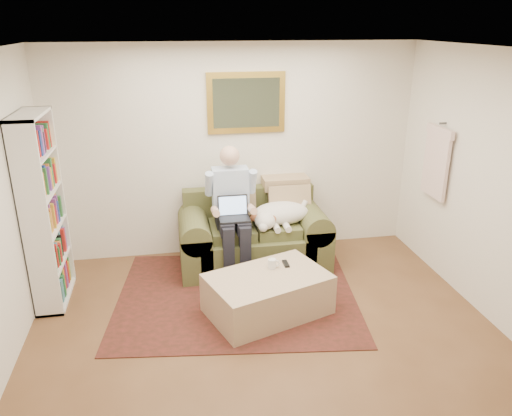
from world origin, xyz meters
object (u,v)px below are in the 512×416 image
object	(u,v)px
sofa	(253,241)
ottoman	(268,294)
seated_man	(233,213)
sleeping_dog	(281,213)
laptop	(234,212)
coffee_mug	(272,264)
bookshelf	(43,211)

from	to	relation	value
sofa	ottoman	world-z (taller)	sofa
seated_man	sleeping_dog	bearing A→B (deg)	7.13
laptop	coffee_mug	distance (m)	0.85
laptop	sleeping_dog	xyz separation A→B (m)	(0.58, 0.14, -0.10)
ottoman	seated_man	bearing A→B (deg)	102.67
laptop	coffee_mug	size ratio (longest dim) A/B	3.44
bookshelf	coffee_mug	bearing A→B (deg)	-13.72
sofa	ottoman	distance (m)	1.13
sleeping_dog	laptop	bearing A→B (deg)	-166.36
seated_man	ottoman	size ratio (longest dim) A/B	1.27
sofa	laptop	bearing A→B (deg)	-138.98
sleeping_dog	sofa	bearing A→B (deg)	164.26
sofa	sleeping_dog	size ratio (longest dim) A/B	2.43
coffee_mug	sleeping_dog	bearing A→B (deg)	71.64
sleeping_dog	ottoman	xyz separation A→B (m)	(-0.37, -1.03, -0.46)
sofa	seated_man	distance (m)	0.54
bookshelf	sofa	bearing A→B (deg)	10.58
sofa	sleeping_dog	xyz separation A→B (m)	(0.32, -0.09, 0.37)
laptop	bookshelf	world-z (taller)	bookshelf
bookshelf	seated_man	bearing A→B (deg)	7.39
ottoman	bookshelf	size ratio (longest dim) A/B	0.59
sofa	sleeping_dog	world-z (taller)	sofa
sofa	ottoman	bearing A→B (deg)	-92.52
laptop	ottoman	bearing A→B (deg)	-76.40
sofa	coffee_mug	xyz separation A→B (m)	(0.02, -0.97, 0.17)
sleeping_dog	coffee_mug	xyz separation A→B (m)	(-0.29, -0.88, -0.20)
seated_man	sleeping_dog	size ratio (longest dim) A/B	2.04
ottoman	bookshelf	xyz separation A→B (m)	(-2.19, 0.70, 0.79)
ottoman	coffee_mug	size ratio (longest dim) A/B	11.71
ottoman	sleeping_dog	bearing A→B (deg)	70.46
ottoman	coffee_mug	world-z (taller)	coffee_mug
coffee_mug	seated_man	bearing A→B (deg)	109.72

